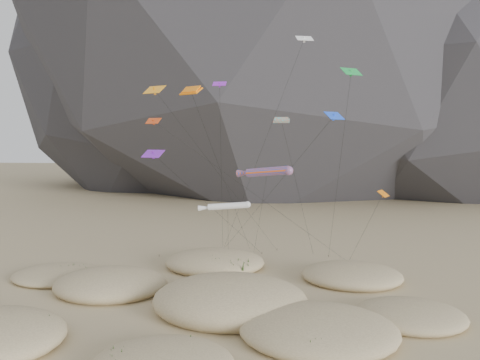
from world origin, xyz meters
name	(u,v)px	position (x,y,z in m)	size (l,w,h in m)	color
ground	(216,318)	(0.00, 0.00, 0.00)	(500.00, 500.00, 0.00)	#CCB789
dunes	(203,299)	(-1.84, 3.02, 0.74)	(51.29, 38.46, 4.48)	#CCB789
dune_grass	(213,297)	(-0.85, 3.33, 0.83)	(39.95, 28.59, 1.48)	black
kite_stakes	(252,254)	(1.66, 24.21, 0.15)	(27.40, 7.41, 0.30)	#3F2D1E
rainbow_tube_kite	(266,172)	(4.38, 7.99, 13.72)	(6.52, 19.84, 14.51)	orange
white_tube_kite	(225,206)	(-0.23, 8.78, 9.66)	(6.05, 13.54, 10.27)	silver
orange_parafoil	(192,93)	(-4.47, 10.89, 22.74)	(7.04, 18.85, 23.52)	orange
multi_parafoil	(282,123)	(6.04, 15.52, 19.35)	(5.82, 10.98, 20.06)	#FE4B1A
delta_kites	(255,116)	(3.00, 11.24, 20.04)	(28.75, 23.10, 29.53)	purple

